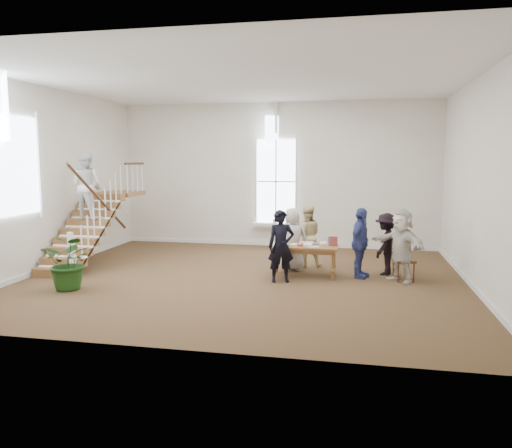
% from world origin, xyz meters
% --- Properties ---
extents(ground, '(10.00, 10.00, 0.00)m').
position_xyz_m(ground, '(0.00, 0.00, 0.00)').
color(ground, '#4E341E').
rests_on(ground, ground).
extents(room_shell, '(10.49, 10.00, 10.00)m').
position_xyz_m(room_shell, '(-0.00, 4.39, 0.40)').
color(room_shell, beige).
rests_on(room_shell, ground).
extents(staircase, '(1.10, 4.10, 2.92)m').
position_xyz_m(staircase, '(-4.34, 0.75, 1.62)').
color(staircase, brown).
rests_on(staircase, ground).
extents(library_table, '(1.58, 0.82, 0.80)m').
position_xyz_m(library_table, '(1.34, 0.46, 0.66)').
color(library_table, brown).
rests_on(library_table, ground).
extents(police_officer, '(0.68, 0.55, 1.62)m').
position_xyz_m(police_officer, '(0.87, -0.20, 0.81)').
color(police_officer, black).
rests_on(police_officer, ground).
extents(elderly_woman, '(0.84, 0.62, 1.57)m').
position_xyz_m(elderly_woman, '(0.97, 1.05, 0.78)').
color(elderly_woman, beige).
rests_on(elderly_woman, ground).
extents(person_yellow, '(0.90, 0.78, 1.60)m').
position_xyz_m(person_yellow, '(1.27, 1.55, 0.80)').
color(person_yellow, beige).
rests_on(person_yellow, ground).
extents(woman_cluster_a, '(0.69, 1.04, 1.64)m').
position_xyz_m(woman_cluster_a, '(2.61, 0.57, 0.82)').
color(woman_cluster_a, '#364082').
rests_on(woman_cluster_a, ground).
extents(woman_cluster_b, '(0.86, 1.09, 1.48)m').
position_xyz_m(woman_cluster_b, '(3.21, 1.02, 0.74)').
color(woman_cluster_b, black).
rests_on(woman_cluster_b, ground).
extents(woman_cluster_c, '(1.36, 1.49, 1.65)m').
position_xyz_m(woman_cluster_c, '(3.51, 0.37, 0.83)').
color(woman_cluster_c, beige).
rests_on(woman_cluster_c, ground).
extents(floor_plant, '(1.10, 0.96, 1.18)m').
position_xyz_m(floor_plant, '(-3.40, -1.74, 0.59)').
color(floor_plant, '#1A3E13').
rests_on(floor_plant, ground).
extents(side_chair, '(0.53, 0.53, 1.00)m').
position_xyz_m(side_chair, '(3.56, 0.53, 0.56)').
color(side_chair, '#36190E').
rests_on(side_chair, ground).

